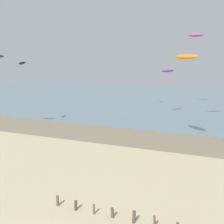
% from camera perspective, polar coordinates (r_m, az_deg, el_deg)
% --- Properties ---
extents(wet_sand_strip, '(120.00, 8.37, 0.01)m').
position_cam_1_polar(wet_sand_strip, '(36.34, 6.47, -5.41)').
color(wet_sand_strip, '#84755B').
rests_on(wet_sand_strip, ground).
extents(sea, '(160.00, 70.00, 0.10)m').
position_cam_1_polar(sea, '(74.10, 14.58, 2.85)').
color(sea, slate).
rests_on(sea, ground).
extents(kite_aloft_0, '(1.48, 2.33, 0.59)m').
position_cam_1_polar(kite_aloft_0, '(41.41, -18.05, 9.56)').
color(kite_aloft_0, black).
extents(kite_aloft_1, '(3.25, 1.80, 0.81)m').
position_cam_1_polar(kite_aloft_1, '(57.89, 16.93, 14.91)').
color(kite_aloft_1, '#E54C99').
extents(kite_aloft_5, '(3.37, 3.09, 0.74)m').
position_cam_1_polar(kite_aloft_5, '(31.46, 15.02, 11.01)').
color(kite_aloft_5, orange).
extents(kite_aloft_8, '(2.35, 2.85, 0.56)m').
position_cam_1_polar(kite_aloft_8, '(48.65, 11.39, 8.32)').
color(kite_aloft_8, purple).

